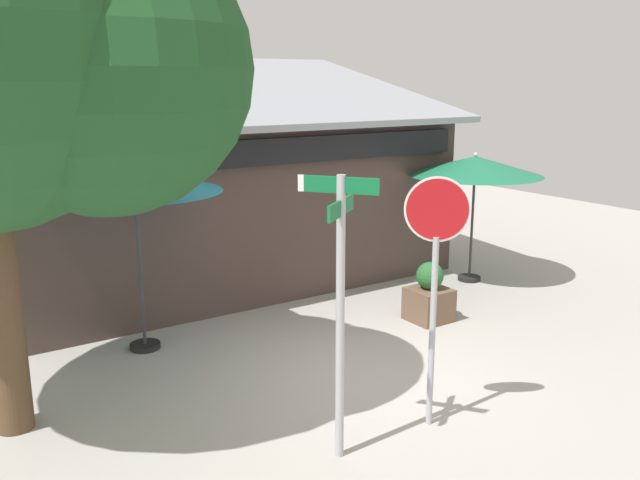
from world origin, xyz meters
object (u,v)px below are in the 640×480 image
street_sign_post (340,293)px  shade_tree (10,39)px  patio_umbrella_forest_green_center (475,167)px  sidewalk_planter (429,296)px  patio_umbrella_teal_left (135,180)px  stop_sign (435,259)px

street_sign_post → shade_tree: 4.16m
patio_umbrella_forest_green_center → sidewalk_planter: (-2.24, -1.25, -1.83)m
patio_umbrella_teal_left → sidewalk_planter: 4.97m
street_sign_post → patio_umbrella_teal_left: bearing=99.7°
street_sign_post → stop_sign: (1.25, -0.02, 0.17)m
patio_umbrella_forest_green_center → sidewalk_planter: size_ratio=2.59×
stop_sign → street_sign_post: bearing=178.9°
stop_sign → patio_umbrella_teal_left: bearing=115.8°
stop_sign → patio_umbrella_teal_left: stop_sign is taller
patio_umbrella_teal_left → shade_tree: size_ratio=0.43×
shade_tree → sidewalk_planter: shade_tree is taller
patio_umbrella_teal_left → sidewalk_planter: (4.27, -1.44, -2.08)m
street_sign_post → patio_umbrella_teal_left: 4.08m
patio_umbrella_teal_left → street_sign_post: bearing=-80.3°
sidewalk_planter → shade_tree: bearing=-178.5°
patio_umbrella_teal_left → sidewalk_planter: patio_umbrella_teal_left is taller
shade_tree → sidewalk_planter: (5.98, 0.16, -3.83)m
shade_tree → patio_umbrella_teal_left: bearing=43.0°
street_sign_post → patio_umbrella_teal_left: (-0.68, 3.96, 0.70)m
street_sign_post → sidewalk_planter: bearing=35.0°
patio_umbrella_forest_green_center → stop_sign: bearing=-140.4°
stop_sign → shade_tree: (-3.64, 2.39, 2.28)m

